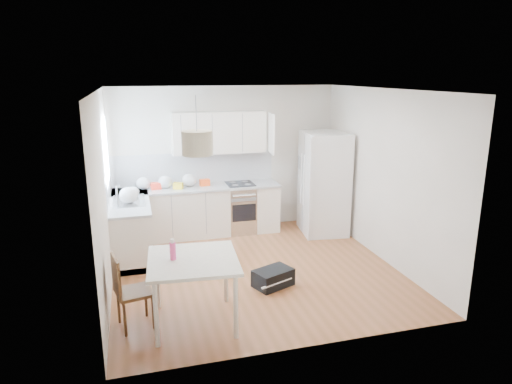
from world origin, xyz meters
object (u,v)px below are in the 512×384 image
dining_table (193,266)px  dining_chair (134,290)px  refrigerator (324,183)px  gym_bag (273,278)px

dining_table → dining_chair: size_ratio=1.21×
refrigerator → dining_table: bearing=-129.6°
dining_table → dining_chair: dining_chair is taller
dining_chair → refrigerator: bearing=23.2°
dining_table → refrigerator: bearing=47.5°
refrigerator → dining_table: size_ratio=1.69×
gym_bag → dining_table: bearing=-173.3°
dining_table → gym_bag: 1.50m
dining_table → gym_bag: dining_table is taller
refrigerator → gym_bag: refrigerator is taller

